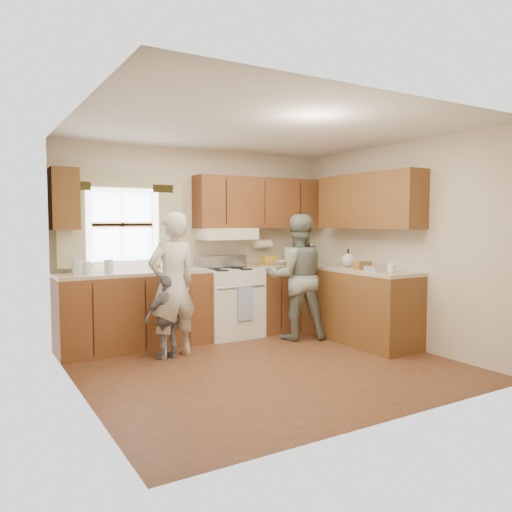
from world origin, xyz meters
TOP-DOWN VIEW (x-y plane):
  - room at (0.00, 0.00)m, footprint 3.80×3.80m
  - kitchen_fixtures at (0.61, 1.08)m, footprint 3.80×2.25m
  - stove at (0.30, 1.44)m, footprint 0.76×0.67m
  - woman_left at (-0.74, 0.85)m, footprint 0.66×0.50m
  - woman_right at (1.00, 0.85)m, footprint 0.97×0.88m
  - child at (-0.81, 0.81)m, footprint 0.58×0.32m

SIDE VIEW (x-z plane):
  - stove at x=0.30m, z-range -0.07..1.00m
  - child at x=-0.81m, z-range 0.00..0.94m
  - woman_right at x=1.00m, z-range 0.00..1.63m
  - woman_left at x=-0.74m, z-range 0.00..1.65m
  - kitchen_fixtures at x=0.61m, z-range -0.24..1.91m
  - room at x=0.00m, z-range -0.65..3.15m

